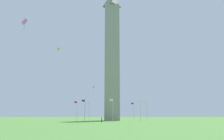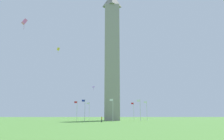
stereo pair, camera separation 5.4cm
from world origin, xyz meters
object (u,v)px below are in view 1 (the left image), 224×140
at_px(kite_pink_box, 25,22).
at_px(flagpole_nw, 89,110).
at_px(obelisk_monument, 112,53).
at_px(flagpole_sw, 134,110).
at_px(flagpole_e, 113,109).
at_px(flagpole_n, 77,110).
at_px(flagpole_se, 140,109).
at_px(flagpole_ne, 85,109).
at_px(flagpole_s, 147,110).
at_px(kite_yellow_box, 58,49).
at_px(person_orange_shirt, 102,119).
at_px(kite_purple_diamond, 93,87).
at_px(flagpole_w, 111,110).

bearing_deg(kite_pink_box, flagpole_nw, -100.71).
bearing_deg(obelisk_monument, kite_pink_box, 65.44).
bearing_deg(flagpole_sw, flagpole_e, 67.50).
relative_size(flagpole_n, flagpole_se, 1.00).
distance_m(flagpole_ne, flagpole_s, 24.04).
height_order(flagpole_e, kite_yellow_box, kite_yellow_box).
bearing_deg(flagpole_sw, kite_yellow_box, 33.53).
distance_m(person_orange_shirt, kite_pink_box, 33.58).
distance_m(flagpole_ne, flagpole_se, 18.40).
relative_size(flagpole_n, flagpole_e, 1.00).
relative_size(flagpole_s, kite_purple_diamond, 5.49).
relative_size(flagpole_se, person_orange_shirt, 4.38).
distance_m(kite_purple_diamond, kite_yellow_box, 18.26).
relative_size(flagpole_se, kite_pink_box, 3.01).
relative_size(flagpole_nw, kite_pink_box, 3.01).
bearing_deg(flagpole_w, flagpole_s, 135.00).
xyz_separation_m(flagpole_n, flagpole_sw, (-22.21, -9.20, 0.00)).
bearing_deg(flagpole_nw, obelisk_monument, 135.21).
relative_size(flagpole_ne, flagpole_nw, 1.00).
bearing_deg(flagpole_s, kite_pink_box, 52.34).
relative_size(flagpole_ne, kite_purple_diamond, 5.49).
distance_m(flagpole_sw, flagpole_nw, 18.40).
distance_m(kite_pink_box, kite_purple_diamond, 40.08).
relative_size(flagpole_e, flagpole_nw, 1.00).
bearing_deg(flagpole_sw, flagpole_se, 90.00).
height_order(flagpole_e, kite_pink_box, kite_pink_box).
distance_m(flagpole_ne, person_orange_shirt, 11.82).
bearing_deg(flagpole_ne, flagpole_se, 180.00).
relative_size(flagpole_s, flagpole_sw, 1.00).
bearing_deg(person_orange_shirt, flagpole_w, 18.48).
distance_m(flagpole_n, flagpole_s, 26.02).
bearing_deg(flagpole_w, kite_purple_diamond, 68.36).
bearing_deg(kite_yellow_box, flagpole_e, 168.99).
relative_size(kite_pink_box, kite_yellow_box, 1.09).
bearing_deg(person_orange_shirt, flagpole_e, -4.70).
bearing_deg(flagpole_ne, flagpole_sw, -135.00).
distance_m(flagpole_ne, flagpole_w, 24.04).
bearing_deg(person_orange_shirt, kite_purple_diamond, 37.18).
relative_size(flagpole_se, kite_yellow_box, 3.29).
xyz_separation_m(flagpole_e, kite_yellow_box, (18.80, -3.66, 20.54)).
xyz_separation_m(flagpole_s, flagpole_sw, (3.81, -9.20, 0.00)).
bearing_deg(flagpole_se, flagpole_w, -67.50).
relative_size(flagpole_n, kite_yellow_box, 3.29).
height_order(flagpole_ne, kite_pink_box, kite_pink_box).
height_order(flagpole_nw, kite_yellow_box, kite_yellow_box).
xyz_separation_m(kite_pink_box, kite_purple_diamond, (-12.00, -37.20, -8.84)).
bearing_deg(flagpole_w, flagpole_sw, 157.50).
height_order(flagpole_n, flagpole_s, same).
bearing_deg(kite_pink_box, obelisk_monument, -114.56).
height_order(flagpole_e, flagpole_sw, same).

